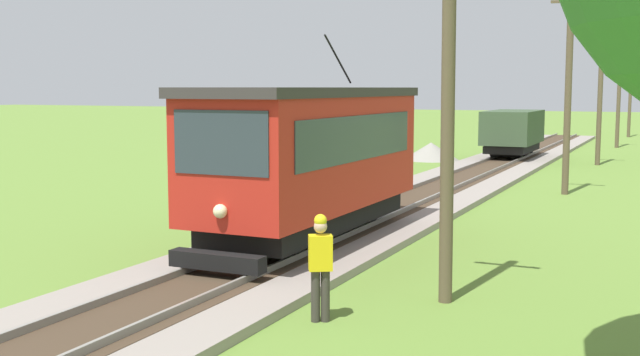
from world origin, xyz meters
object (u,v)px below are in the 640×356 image
at_px(freight_car, 513,131).
at_px(track_worker, 320,263).
at_px(utility_pole_horizon, 631,89).
at_px(utility_pole_distant, 619,86).
at_px(gravel_pile, 431,151).
at_px(utility_pole_far, 600,87).
at_px(red_tram, 311,156).
at_px(utility_pole_mid, 568,83).
at_px(utility_pole_near_tram, 448,69).

relative_size(freight_car, track_worker, 2.91).
xyz_separation_m(freight_car, utility_pole_horizon, (4.29, 23.82, 2.19)).
xyz_separation_m(utility_pole_distant, gravel_pile, (-8.30, -13.28, -3.47)).
height_order(utility_pole_far, track_worker, utility_pole_far).
bearing_deg(red_tram, utility_pole_horizon, 84.93).
xyz_separation_m(utility_pole_mid, utility_pole_horizon, (0.00, 36.14, -0.23)).
height_order(utility_pole_near_tram, utility_pole_mid, utility_pole_near_tram).
bearing_deg(utility_pole_distant, track_worker, -92.10).
distance_m(red_tram, utility_pole_near_tram, 5.83).
distance_m(red_tram, track_worker, 6.17).
distance_m(red_tram, utility_pole_distant, 36.72).
xyz_separation_m(freight_car, track_worker, (2.75, -29.86, -0.57)).
relative_size(utility_pole_near_tram, utility_pole_horizon, 1.10).
bearing_deg(utility_pole_near_tram, track_worker, -128.38).
xyz_separation_m(freight_car, gravel_pile, (-4.01, -1.33, -1.09)).
distance_m(utility_pole_mid, utility_pole_far, 11.82).
xyz_separation_m(utility_pole_far, utility_pole_horizon, (0.00, 24.32, -0.11)).
height_order(utility_pole_distant, utility_pole_horizon, utility_pole_distant).
distance_m(red_tram, utility_pole_far, 24.41).
distance_m(utility_pole_horizon, gravel_pile, 26.68).
distance_m(utility_pole_mid, utility_pole_distant, 24.27).
distance_m(utility_pole_mid, utility_pole_horizon, 36.14).
xyz_separation_m(utility_pole_mid, utility_pole_far, (0.00, 11.82, -0.12)).
bearing_deg(utility_pole_far, utility_pole_distant, 90.00).
relative_size(gravel_pile, track_worker, 1.67).
relative_size(utility_pole_mid, utility_pole_distant, 1.01).
xyz_separation_m(utility_pole_near_tram, utility_pole_distant, (0.00, 39.88, -0.19)).
relative_size(utility_pole_far, utility_pole_distant, 0.98).
bearing_deg(red_tram, utility_pole_distant, 83.29).
height_order(utility_pole_near_tram, gravel_pile, utility_pole_near_tram).
bearing_deg(utility_pole_distant, utility_pole_far, -90.00).
bearing_deg(utility_pole_mid, freight_car, 109.19).
bearing_deg(track_worker, utility_pole_horizon, -32.27).
relative_size(utility_pole_mid, utility_pole_horizon, 1.06).
relative_size(utility_pole_distant, utility_pole_horizon, 1.05).
height_order(freight_car, utility_pole_near_tram, utility_pole_near_tram).
relative_size(red_tram, gravel_pile, 2.87).
height_order(red_tram, track_worker, red_tram).
height_order(red_tram, utility_pole_near_tram, utility_pole_near_tram).
bearing_deg(utility_pole_horizon, utility_pole_mid, -90.00).
xyz_separation_m(freight_car, utility_pole_near_tram, (4.29, -27.93, 2.57)).
relative_size(utility_pole_mid, utility_pole_far, 1.03).
relative_size(freight_car, gravel_pile, 1.75).
bearing_deg(utility_pole_horizon, track_worker, -91.64).
bearing_deg(utility_pole_mid, utility_pole_distant, 90.00).
bearing_deg(freight_car, gravel_pile, -161.65).
height_order(freight_car, utility_pole_horizon, utility_pole_horizon).
height_order(utility_pole_horizon, gravel_pile, utility_pole_horizon).
height_order(utility_pole_horizon, track_worker, utility_pole_horizon).
distance_m(utility_pole_far, track_worker, 29.55).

